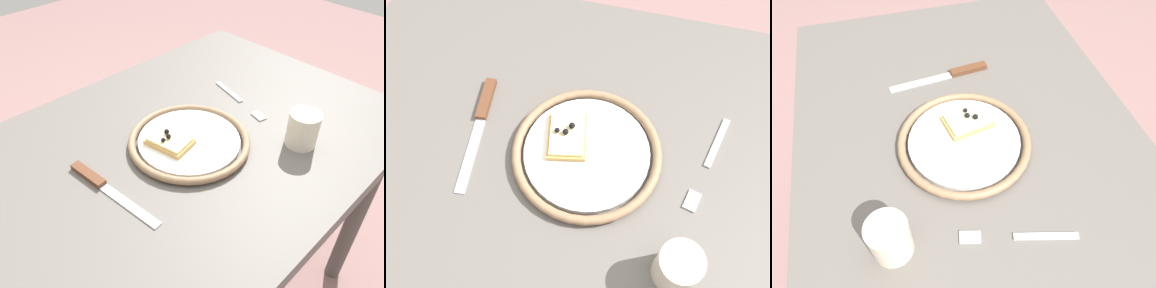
# 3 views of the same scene
# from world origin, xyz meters

# --- Properties ---
(dining_table) EXTENTS (1.03, 0.71, 0.71)m
(dining_table) POSITION_xyz_m (0.00, 0.00, 0.63)
(dining_table) COLOR #5B5651
(dining_table) RESTS_ON ground_plane
(plate) EXTENTS (0.27, 0.27, 0.02)m
(plate) POSITION_xyz_m (-0.00, 0.02, 0.72)
(plate) COLOR white
(plate) RESTS_ON dining_table
(pizza_slice_near) EXTENTS (0.09, 0.10, 0.03)m
(pizza_slice_near) POSITION_xyz_m (0.04, 0.00, 0.74)
(pizza_slice_near) COLOR tan
(pizza_slice_near) RESTS_ON plate
(knife) EXTENTS (0.04, 0.24, 0.01)m
(knife) POSITION_xyz_m (0.21, -0.02, 0.72)
(knife) COLOR silver
(knife) RESTS_ON dining_table
(fork) EXTENTS (0.07, 0.20, 0.00)m
(fork) POSITION_xyz_m (-0.21, -0.02, 0.71)
(fork) COLOR silver
(fork) RESTS_ON dining_table
(cup) EXTENTS (0.07, 0.07, 0.08)m
(cup) POSITION_xyz_m (-0.18, 0.19, 0.75)
(cup) COLOR beige
(cup) RESTS_ON dining_table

